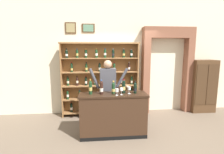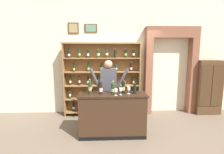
% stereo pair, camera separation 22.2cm
% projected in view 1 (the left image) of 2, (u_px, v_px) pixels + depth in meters
% --- Properties ---
extents(ground_plane, '(14.00, 14.00, 0.02)m').
position_uv_depth(ground_plane, '(120.00, 135.00, 4.06)').
color(ground_plane, '#6B5B4C').
extents(back_wall, '(12.00, 0.19, 3.53)m').
position_uv_depth(back_wall, '(113.00, 55.00, 5.40)').
color(back_wall, beige).
rests_on(back_wall, ground).
extents(wine_shelf, '(2.25, 0.30, 2.15)m').
position_uv_depth(wine_shelf, '(100.00, 77.00, 5.13)').
color(wine_shelf, olive).
rests_on(wine_shelf, ground).
extents(archway_doorway, '(1.56, 0.45, 2.61)m').
position_uv_depth(archway_doorway, '(166.00, 65.00, 5.48)').
color(archway_doorway, brown).
rests_on(archway_doorway, ground).
extents(side_cabinet, '(0.74, 0.40, 1.63)m').
position_uv_depth(side_cabinet, '(203.00, 86.00, 5.49)').
color(side_cabinet, '#4C331E').
rests_on(side_cabinet, ground).
extents(tasting_counter, '(1.52, 0.50, 0.97)m').
position_uv_depth(tasting_counter, '(113.00, 115.00, 3.97)').
color(tasting_counter, '#382316').
rests_on(tasting_counter, ground).
extents(shopkeeper, '(1.01, 0.22, 1.69)m').
position_uv_depth(shopkeeper, '(108.00, 86.00, 4.38)').
color(shopkeeper, '#2D3347').
rests_on(shopkeeper, ground).
extents(tasting_bottle_chianti, '(0.07, 0.07, 0.34)m').
position_uv_depth(tasting_bottle_chianti, '(90.00, 87.00, 3.85)').
color(tasting_bottle_chianti, '#19381E').
rests_on(tasting_bottle_chianti, tasting_counter).
extents(tasting_bottle_brunello, '(0.08, 0.08, 0.32)m').
position_uv_depth(tasting_bottle_brunello, '(101.00, 88.00, 3.85)').
color(tasting_bottle_brunello, black).
rests_on(tasting_bottle_brunello, tasting_counter).
extents(tasting_bottle_super_tuscan, '(0.08, 0.08, 0.29)m').
position_uv_depth(tasting_bottle_super_tuscan, '(113.00, 88.00, 3.92)').
color(tasting_bottle_super_tuscan, '#19381E').
rests_on(tasting_bottle_super_tuscan, tasting_counter).
extents(tasting_bottle_riserva, '(0.08, 0.08, 0.32)m').
position_uv_depth(tasting_bottle_riserva, '(124.00, 86.00, 3.95)').
color(tasting_bottle_riserva, black).
rests_on(tasting_bottle_riserva, tasting_counter).
extents(tasting_bottle_grappa, '(0.07, 0.07, 0.28)m').
position_uv_depth(tasting_bottle_grappa, '(135.00, 88.00, 3.94)').
color(tasting_bottle_grappa, black).
rests_on(tasting_bottle_grappa, tasting_counter).
extents(wine_glass_left, '(0.07, 0.07, 0.16)m').
position_uv_depth(wine_glass_left, '(129.00, 89.00, 3.90)').
color(wine_glass_left, silver).
rests_on(wine_glass_left, tasting_counter).
extents(wine_glass_right, '(0.07, 0.07, 0.16)m').
position_uv_depth(wine_glass_right, '(122.00, 90.00, 3.80)').
color(wine_glass_right, silver).
rests_on(wine_glass_right, tasting_counter).
extents(wine_glass_spare, '(0.07, 0.07, 0.15)m').
position_uv_depth(wine_glass_spare, '(117.00, 90.00, 3.75)').
color(wine_glass_spare, silver).
rests_on(wine_glass_spare, tasting_counter).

